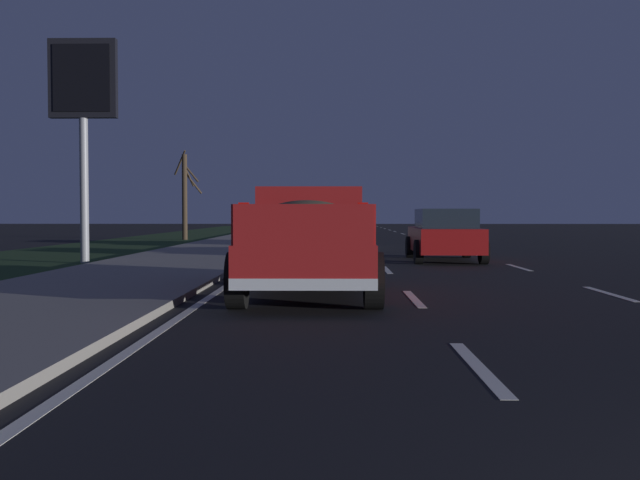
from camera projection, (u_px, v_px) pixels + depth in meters
The scene contains 9 objects.
ground at pixel (411, 249), 29.04m from camera, with size 144.00×144.00×0.00m, color black.
sidewalk_shoulder at pixel (224, 247), 29.18m from camera, with size 108.00×4.00×0.12m, color gray.
grass_verge at pixel (99, 249), 29.27m from camera, with size 108.00×6.00×0.01m, color #1E3819.
lane_markings at pixel (335, 245), 32.53m from camera, with size 108.00×7.04×0.01m.
pickup_truck at pixel (309, 238), 12.55m from camera, with size 5.44×2.31×1.87m.
sedan_silver at pixel (327, 228), 30.72m from camera, with size 4.45×2.10×1.54m.
sedan_red at pixel (444, 234), 21.73m from camera, with size 4.44×2.08×1.54m.
gas_price_sign at pixel (83, 96), 20.49m from camera, with size 0.27×1.90×6.28m.
bare_tree_far at pixel (185, 194), 39.38m from camera, with size 1.17×1.58×4.83m.
Camera 1 is at (-2.07, 3.07, 1.40)m, focal length 41.18 mm.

